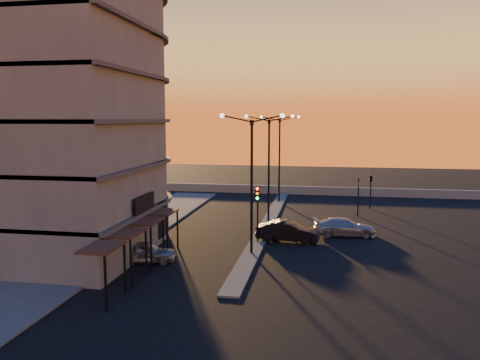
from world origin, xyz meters
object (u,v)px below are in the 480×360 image
(streetlamp_mid, at_px, (269,160))
(traffic_light_main, at_px, (257,205))
(car_wagon, at_px, (344,227))
(car_hatchback, at_px, (144,252))
(car_sedan, at_px, (288,231))

(streetlamp_mid, bearing_deg, traffic_light_main, -90.00)
(car_wagon, bearing_deg, car_hatchback, 119.64)
(car_wagon, bearing_deg, streetlamp_mid, 54.12)
(car_hatchback, distance_m, car_sedan, 11.02)
(traffic_light_main, bearing_deg, car_hatchback, -138.12)
(traffic_light_main, xyz_separation_m, car_hatchback, (-6.50, -5.83, -2.21))
(traffic_light_main, bearing_deg, car_wagon, 27.88)
(traffic_light_main, relative_size, car_sedan, 0.91)
(streetlamp_mid, xyz_separation_m, car_sedan, (2.17, -6.17, -4.82))
(traffic_light_main, xyz_separation_m, car_wagon, (6.44, 3.41, -2.19))
(traffic_light_main, height_order, car_sedan, traffic_light_main)
(traffic_light_main, distance_m, car_wagon, 7.61)
(car_hatchback, bearing_deg, traffic_light_main, -60.48)
(streetlamp_mid, distance_m, car_hatchback, 15.31)
(car_hatchback, height_order, car_wagon, car_wagon)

